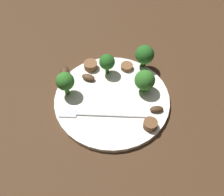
{
  "coord_description": "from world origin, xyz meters",
  "views": [
    {
      "loc": [
        0.08,
        0.34,
        0.47
      ],
      "look_at": [
        0.0,
        0.0,
        0.01
      ],
      "focal_mm": 43.81,
      "sensor_mm": 36.0,
      "label": 1
    }
  ],
  "objects_px": {
    "plate": "(112,100)",
    "broccoli_floret_3": "(65,82)",
    "broccoli_floret_1": "(145,80)",
    "broccoli_floret_2": "(107,62)",
    "fork": "(97,115)",
    "mushroom_1": "(88,77)",
    "broccoli_floret_0": "(145,55)",
    "mushroom_0": "(157,109)",
    "sausage_slice_1": "(127,67)",
    "sausage_slice_0": "(91,65)",
    "sausage_slice_2": "(150,124)",
    "mushroom_2": "(65,70)"
  },
  "relations": [
    {
      "from": "plate",
      "to": "broccoli_floret_3",
      "type": "relative_size",
      "value": 4.19
    },
    {
      "from": "broccoli_floret_1",
      "to": "broccoli_floret_2",
      "type": "height_order",
      "value": "broccoli_floret_1"
    },
    {
      "from": "fork",
      "to": "mushroom_1",
      "type": "distance_m",
      "value": 0.1
    },
    {
      "from": "broccoli_floret_0",
      "to": "mushroom_0",
      "type": "bearing_deg",
      "value": 85.36
    },
    {
      "from": "sausage_slice_1",
      "to": "mushroom_0",
      "type": "height_order",
      "value": "same"
    },
    {
      "from": "broccoli_floret_0",
      "to": "sausage_slice_0",
      "type": "distance_m",
      "value": 0.12
    },
    {
      "from": "sausage_slice_2",
      "to": "mushroom_1",
      "type": "bearing_deg",
      "value": -56.62
    },
    {
      "from": "plate",
      "to": "sausage_slice_1",
      "type": "relative_size",
      "value": 8.88
    },
    {
      "from": "plate",
      "to": "broccoli_floret_1",
      "type": "bearing_deg",
      "value": -174.83
    },
    {
      "from": "sausage_slice_0",
      "to": "sausage_slice_2",
      "type": "height_order",
      "value": "same"
    },
    {
      "from": "plate",
      "to": "mushroom_2",
      "type": "bearing_deg",
      "value": -47.17
    },
    {
      "from": "sausage_slice_1",
      "to": "broccoli_floret_0",
      "type": "bearing_deg",
      "value": -178.69
    },
    {
      "from": "fork",
      "to": "mushroom_0",
      "type": "height_order",
      "value": "mushroom_0"
    },
    {
      "from": "broccoli_floret_2",
      "to": "sausage_slice_1",
      "type": "xyz_separation_m",
      "value": [
        -0.05,
        -0.0,
        -0.03
      ]
    },
    {
      "from": "fork",
      "to": "sausage_slice_2",
      "type": "relative_size",
      "value": 6.39
    },
    {
      "from": "mushroom_0",
      "to": "mushroom_1",
      "type": "xyz_separation_m",
      "value": [
        0.12,
        -0.11,
        0.0
      ]
    },
    {
      "from": "fork",
      "to": "sausage_slice_1",
      "type": "height_order",
      "value": "sausage_slice_1"
    },
    {
      "from": "sausage_slice_2",
      "to": "mushroom_0",
      "type": "xyz_separation_m",
      "value": [
        -0.02,
        -0.03,
        -0.0
      ]
    },
    {
      "from": "plate",
      "to": "mushroom_0",
      "type": "relative_size",
      "value": 8.85
    },
    {
      "from": "broccoli_floret_3",
      "to": "sausage_slice_0",
      "type": "xyz_separation_m",
      "value": [
        -0.06,
        -0.06,
        -0.03
      ]
    },
    {
      "from": "broccoli_floret_3",
      "to": "sausage_slice_1",
      "type": "height_order",
      "value": "broccoli_floret_3"
    },
    {
      "from": "broccoli_floret_1",
      "to": "sausage_slice_2",
      "type": "distance_m",
      "value": 0.1
    },
    {
      "from": "broccoli_floret_2",
      "to": "sausage_slice_2",
      "type": "relative_size",
      "value": 1.88
    },
    {
      "from": "broccoli_floret_3",
      "to": "mushroom_2",
      "type": "distance_m",
      "value": 0.07
    },
    {
      "from": "broccoli_floret_0",
      "to": "sausage_slice_1",
      "type": "bearing_deg",
      "value": 1.31
    },
    {
      "from": "fork",
      "to": "sausage_slice_0",
      "type": "relative_size",
      "value": 5.77
    },
    {
      "from": "broccoli_floret_1",
      "to": "mushroom_0",
      "type": "xyz_separation_m",
      "value": [
        -0.01,
        0.06,
        -0.03
      ]
    },
    {
      "from": "mushroom_1",
      "to": "mushroom_2",
      "type": "bearing_deg",
      "value": -33.81
    },
    {
      "from": "broccoli_floret_3",
      "to": "sausage_slice_2",
      "type": "bearing_deg",
      "value": 141.3
    },
    {
      "from": "broccoli_floret_3",
      "to": "mushroom_1",
      "type": "height_order",
      "value": "broccoli_floret_3"
    },
    {
      "from": "broccoli_floret_1",
      "to": "mushroom_1",
      "type": "distance_m",
      "value": 0.13
    },
    {
      "from": "broccoli_floret_0",
      "to": "broccoli_floret_3",
      "type": "xyz_separation_m",
      "value": [
        0.18,
        0.04,
        0.0
      ]
    },
    {
      "from": "fork",
      "to": "sausage_slice_2",
      "type": "bearing_deg",
      "value": 168.04
    },
    {
      "from": "broccoli_floret_2",
      "to": "mushroom_1",
      "type": "bearing_deg",
      "value": 12.59
    },
    {
      "from": "broccoli_floret_0",
      "to": "broccoli_floret_3",
      "type": "height_order",
      "value": "broccoli_floret_3"
    },
    {
      "from": "mushroom_0",
      "to": "broccoli_floret_0",
      "type": "bearing_deg",
      "value": -94.64
    },
    {
      "from": "broccoli_floret_2",
      "to": "broccoli_floret_3",
      "type": "distance_m",
      "value": 0.1
    },
    {
      "from": "broccoli_floret_1",
      "to": "sausage_slice_0",
      "type": "relative_size",
      "value": 1.77
    },
    {
      "from": "broccoli_floret_0",
      "to": "mushroom_1",
      "type": "height_order",
      "value": "broccoli_floret_0"
    },
    {
      "from": "sausage_slice_0",
      "to": "sausage_slice_1",
      "type": "relative_size",
      "value": 1.12
    },
    {
      "from": "broccoli_floret_2",
      "to": "mushroom_0",
      "type": "distance_m",
      "value": 0.15
    },
    {
      "from": "broccoli_floret_0",
      "to": "mushroom_2",
      "type": "xyz_separation_m",
      "value": [
        0.18,
        -0.02,
        -0.03
      ]
    },
    {
      "from": "broccoli_floret_0",
      "to": "fork",
      "type": "bearing_deg",
      "value": 40.74
    },
    {
      "from": "broccoli_floret_2",
      "to": "broccoli_floret_1",
      "type": "bearing_deg",
      "value": 134.68
    },
    {
      "from": "broccoli_floret_1",
      "to": "broccoli_floret_0",
      "type": "bearing_deg",
      "value": -106.31
    },
    {
      "from": "broccoli_floret_1",
      "to": "broccoli_floret_3",
      "type": "distance_m",
      "value": 0.16
    },
    {
      "from": "broccoli_floret_0",
      "to": "broccoli_floret_1",
      "type": "bearing_deg",
      "value": 73.69
    },
    {
      "from": "fork",
      "to": "sausage_slice_0",
      "type": "distance_m",
      "value": 0.13
    },
    {
      "from": "broccoli_floret_1",
      "to": "sausage_slice_1",
      "type": "distance_m",
      "value": 0.08
    },
    {
      "from": "sausage_slice_0",
      "to": "mushroom_1",
      "type": "xyz_separation_m",
      "value": [
        0.01,
        0.03,
        -0.0
      ]
    }
  ]
}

